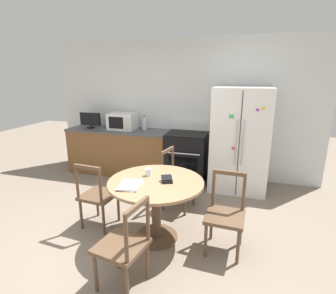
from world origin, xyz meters
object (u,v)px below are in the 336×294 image
object	(u,v)px
dining_chair_right	(225,215)
candle_glass	(148,173)
countertop_tv	(90,120)
dining_chair_far	(177,180)
wallet	(167,180)
dining_chair_left	(98,196)
microwave	(123,121)
counter_bottle	(144,124)
refrigerator	(240,140)
dining_chair_near	(124,246)
oven_range	(187,157)

from	to	relation	value
dining_chair_right	candle_glass	bearing A→B (deg)	-4.20
countertop_tv	candle_glass	bearing A→B (deg)	-42.64
dining_chair_far	candle_glass	xyz separation A→B (m)	(-0.19, -0.69, 0.36)
dining_chair_right	wallet	distance (m)	0.77
dining_chair_left	candle_glass	world-z (taller)	dining_chair_left
dining_chair_far	microwave	bearing A→B (deg)	-118.62
counter_bottle	dining_chair_far	size ratio (longest dim) A/B	0.31
refrigerator	wallet	xyz separation A→B (m)	(-0.75, -1.81, -0.10)
dining_chair_right	dining_chair_left	world-z (taller)	same
refrigerator	dining_chair_far	size ratio (longest dim) A/B	1.95
refrigerator	dining_chair_near	distance (m)	2.83
oven_range	dining_chair_right	bearing A→B (deg)	-65.39
dining_chair_right	countertop_tv	bearing A→B (deg)	-30.33
oven_range	wallet	xyz separation A→B (m)	(0.18, -1.88, 0.31)
microwave	wallet	xyz separation A→B (m)	(1.50, -1.95, -0.28)
dining_chair_left	dining_chair_near	bearing A→B (deg)	-42.46
dining_chair_left	wallet	xyz separation A→B (m)	(0.95, -0.02, 0.35)
refrigerator	countertop_tv	bearing A→B (deg)	178.75
microwave	dining_chair_left	size ratio (longest dim) A/B	0.58
refrigerator	dining_chair_near	size ratio (longest dim) A/B	1.95
countertop_tv	dining_chair_far	size ratio (longest dim) A/B	0.49
wallet	dining_chair_left	bearing A→B (deg)	178.64
refrigerator	microwave	size ratio (longest dim) A/B	3.36
counter_bottle	dining_chair_near	size ratio (longest dim) A/B	0.31
oven_range	candle_glass	world-z (taller)	oven_range
dining_chair_right	dining_chair_near	size ratio (longest dim) A/B	1.00
oven_range	microwave	bearing A→B (deg)	176.84
counter_bottle	candle_glass	size ratio (longest dim) A/B	3.11
counter_bottle	dining_chair_left	size ratio (longest dim) A/B	0.31
countertop_tv	dining_chair_near	world-z (taller)	countertop_tv
oven_range	dining_chair_far	size ratio (longest dim) A/B	1.20
dining_chair_right	candle_glass	distance (m)	1.03
refrigerator	dining_chair_far	xyz separation A→B (m)	(-0.83, -1.01, -0.44)
counter_bottle	dining_chair_right	world-z (taller)	counter_bottle
microwave	wallet	world-z (taller)	microwave
dining_chair_near	candle_glass	distance (m)	1.02
countertop_tv	wallet	distance (m)	2.89
countertop_tv	dining_chair_near	bearing A→B (deg)	-53.28
oven_range	countertop_tv	bearing A→B (deg)	-179.86
dining_chair_far	wallet	xyz separation A→B (m)	(0.08, -0.81, 0.35)
candle_glass	countertop_tv	bearing A→B (deg)	137.36
dining_chair_far	dining_chair_left	world-z (taller)	same
countertop_tv	wallet	size ratio (longest dim) A/B	2.66
wallet	countertop_tv	bearing A→B (deg)	139.27
oven_range	dining_chair_left	size ratio (longest dim) A/B	1.20
microwave	dining_chair_right	distance (m)	2.99
dining_chair_left	counter_bottle	bearing A→B (deg)	98.30
microwave	dining_chair_far	distance (m)	1.93
dining_chair_right	dining_chair_far	bearing A→B (deg)	-43.54
dining_chair_right	dining_chair_far	world-z (taller)	same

